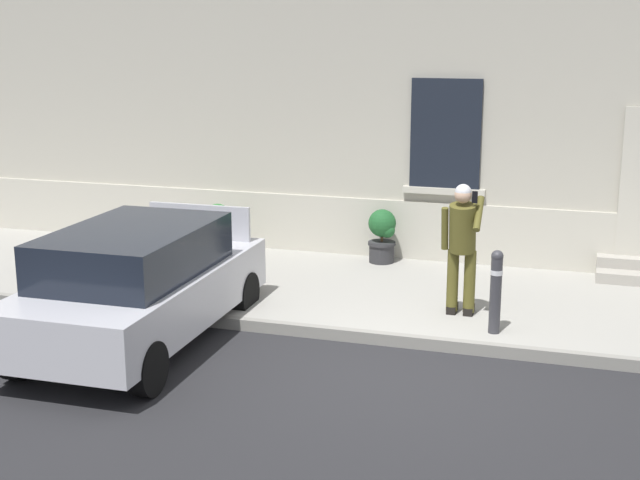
% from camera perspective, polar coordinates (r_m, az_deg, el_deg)
% --- Properties ---
extents(ground_plane, '(80.00, 80.00, 0.00)m').
position_cam_1_polar(ground_plane, '(10.04, 3.83, -8.64)').
color(ground_plane, '#232326').
extents(sidewalk, '(24.00, 3.60, 0.15)m').
position_cam_1_polar(sidewalk, '(12.60, 6.81, -3.69)').
color(sidewalk, '#99968E').
rests_on(sidewalk, ground).
extents(curb_edge, '(24.00, 0.12, 0.15)m').
position_cam_1_polar(curb_edge, '(10.87, 5.00, -6.48)').
color(curb_edge, gray).
rests_on(curb_edge, ground).
extents(building_facade, '(24.00, 1.52, 7.50)m').
position_cam_1_polar(building_facade, '(14.50, 9.10, 13.13)').
color(building_facade, '#B2AD9E').
rests_on(building_facade, ground).
extents(hatchback_car_silver, '(1.83, 4.08, 1.50)m').
position_cam_1_polar(hatchback_car_silver, '(10.88, -11.58, -2.74)').
color(hatchback_car_silver, '#B7B7BF').
rests_on(hatchback_car_silver, ground).
extents(bollard_near_person, '(0.15, 0.15, 1.04)m').
position_cam_1_polar(bollard_near_person, '(10.90, 11.33, -3.11)').
color(bollard_near_person, '#333338').
rests_on(bollard_near_person, sidewalk).
extents(person_on_phone, '(0.51, 0.50, 1.75)m').
position_cam_1_polar(person_on_phone, '(11.38, 9.20, -0.04)').
color(person_on_phone, '#514C1E').
rests_on(person_on_phone, sidewalk).
extents(planter_cream, '(0.44, 0.44, 0.86)m').
position_cam_1_polar(planter_cream, '(14.50, -6.60, 0.76)').
color(planter_cream, beige).
rests_on(planter_cream, sidewalk).
extents(planter_charcoal, '(0.44, 0.44, 0.86)m').
position_cam_1_polar(planter_charcoal, '(14.00, 4.07, 0.36)').
color(planter_charcoal, '#2D2D30').
rests_on(planter_charcoal, sidewalk).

